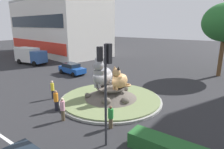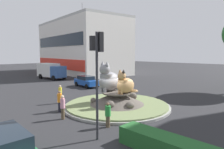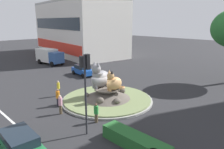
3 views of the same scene
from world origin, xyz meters
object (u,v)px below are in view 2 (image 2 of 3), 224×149
sedan_on_far_lane (87,81)px  shophouse_block (81,47)px  cat_statue_grey (109,80)px  cat_statue_calico (125,84)px  pedestrian_orange_shirt (60,101)px  pedestrian_yellow_shirt (60,93)px  traffic_light_mast (98,62)px  delivery_box_truck (51,71)px  pedestrian_pink_shirt (63,107)px  pedestrian_green_shirt (108,114)px

sedan_on_far_lane → shophouse_block: bearing=151.7°
cat_statue_grey → sedan_on_far_lane: (-9.53, 4.87, -1.53)m
cat_statue_calico → pedestrian_orange_shirt: 5.55m
pedestrian_yellow_shirt → sedan_on_far_lane: size_ratio=0.41×
cat_statue_grey → cat_statue_calico: size_ratio=1.32×
shophouse_block → traffic_light_mast: bearing=-27.0°
traffic_light_mast → shophouse_block: bearing=65.7°
cat_statue_grey → pedestrian_yellow_shirt: cat_statue_grey is taller
pedestrian_orange_shirt → delivery_box_truck: delivery_box_truck is taller
cat_statue_calico → pedestrian_pink_shirt: bearing=-13.2°
pedestrian_orange_shirt → pedestrian_yellow_shirt: (-2.41, 1.48, 0.04)m
shophouse_block → pedestrian_green_shirt: shophouse_block is taller
pedestrian_green_shirt → pedestrian_pink_shirt: (-3.44, -1.21, 0.08)m
cat_statue_grey → pedestrian_orange_shirt: cat_statue_grey is taller
cat_statue_grey → delivery_box_truck: cat_statue_grey is taller
pedestrian_green_shirt → cat_statue_grey: bearing=-133.3°
pedestrian_orange_shirt → delivery_box_truck: bearing=92.2°
pedestrian_orange_shirt → cat_statue_calico: bearing=-6.6°
pedestrian_orange_shirt → sedan_on_far_lane: (-8.10, 9.02, -0.10)m
cat_statue_calico → pedestrian_yellow_shirt: bearing=-60.8°
cat_statue_grey → traffic_light_mast: size_ratio=0.47×
traffic_light_mast → pedestrian_orange_shirt: size_ratio=3.40×
traffic_light_mast → delivery_box_truck: traffic_light_mast is taller
pedestrian_green_shirt → delivery_box_truck: (-24.67, 9.26, 0.72)m
pedestrian_orange_shirt → pedestrian_pink_shirt: 1.95m
cat_statue_grey → pedestrian_green_shirt: cat_statue_grey is taller
pedestrian_yellow_shirt → sedan_on_far_lane: bearing=112.6°
cat_statue_calico → delivery_box_truck: (-22.58, 5.23, -0.54)m
cat_statue_grey → pedestrian_green_shirt: (3.79, -3.74, -1.49)m
cat_statue_calico → traffic_light_mast: traffic_light_mast is taller
shophouse_block → pedestrian_orange_shirt: size_ratio=15.79×
shophouse_block → pedestrian_green_shirt: 37.83m
pedestrian_green_shirt → pedestrian_yellow_shirt: 7.71m
cat_statue_calico → shophouse_block: 33.80m
traffic_light_mast → pedestrian_pink_shirt: bearing=95.5°
shophouse_block → pedestrian_pink_shirt: (27.73, -21.97, -5.29)m
delivery_box_truck → pedestrian_pink_shirt: bearing=-32.4°
pedestrian_green_shirt → pedestrian_pink_shirt: size_ratio=0.93×
sedan_on_far_lane → pedestrian_pink_shirt: bearing=-38.9°
pedestrian_green_shirt → cat_statue_calico: bearing=-151.2°
traffic_light_mast → shophouse_block: (-32.04, 22.36, 1.97)m
pedestrian_orange_shirt → pedestrian_yellow_shirt: 2.83m
pedestrian_orange_shirt → pedestrian_pink_shirt: pedestrian_pink_shirt is taller
pedestrian_yellow_shirt → sedan_on_far_lane: (-5.68, 7.54, -0.14)m
cat_statue_grey → pedestrian_yellow_shirt: bearing=-61.4°
pedestrian_orange_shirt → delivery_box_truck: 21.73m
cat_statue_grey → pedestrian_orange_shirt: (-1.43, -4.14, -1.43)m
cat_statue_calico → delivery_box_truck: size_ratio=0.33×
traffic_light_mast → pedestrian_pink_shirt: size_ratio=3.35×
cat_statue_calico → traffic_light_mast: size_ratio=0.35×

